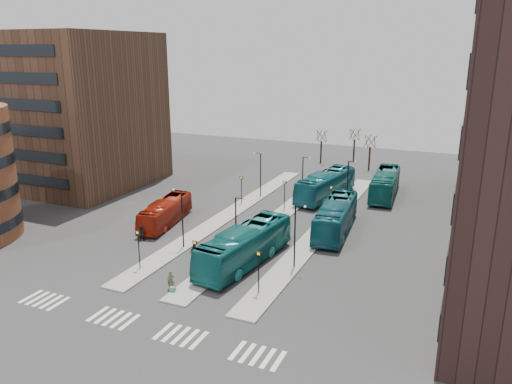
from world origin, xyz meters
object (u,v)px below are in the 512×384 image
at_px(red_bus, 166,212).
at_px(commuter_b, 194,252).
at_px(suitcase, 173,290).
at_px(traveller, 171,280).
at_px(commuter_a, 141,233).
at_px(teal_bus_d, 385,184).
at_px(teal_bus_a, 245,246).
at_px(teal_bus_c, 336,216).
at_px(teal_bus_b, 326,185).
at_px(commuter_c, 247,256).

distance_m(red_bus, commuter_b, 11.62).
bearing_deg(suitcase, red_bus, 125.78).
xyz_separation_m(traveller, commuter_a, (-9.14, 8.27, -0.01)).
height_order(traveller, commuter_a, traveller).
bearing_deg(teal_bus_d, commuter_b, -117.12).
xyz_separation_m(teal_bus_a, teal_bus_c, (5.59, 11.91, -0.06)).
xyz_separation_m(traveller, commuter_b, (-1.11, 5.79, 0.11)).
bearing_deg(teal_bus_b, suitcase, -87.52).
bearing_deg(commuter_b, teal_bus_d, -3.03).
height_order(teal_bus_b, traveller, teal_bus_b).
bearing_deg(red_bus, suitcase, -63.94).
bearing_deg(teal_bus_c, commuter_a, -154.17).
distance_m(teal_bus_c, traveller, 21.29).
height_order(teal_bus_b, commuter_a, teal_bus_b).
xyz_separation_m(suitcase, teal_bus_b, (3.95, 31.97, 1.57)).
bearing_deg(teal_bus_a, red_bus, 160.86).
bearing_deg(traveller, teal_bus_c, 33.18).
relative_size(red_bus, teal_bus_c, 0.82).
distance_m(suitcase, commuter_a, 13.09).
relative_size(teal_bus_c, commuter_b, 6.87).
height_order(red_bus, teal_bus_b, teal_bus_b).
height_order(teal_bus_a, teal_bus_c, teal_bus_a).
distance_m(red_bus, teal_bus_d, 30.55).
height_order(commuter_b, commuter_c, commuter_b).
bearing_deg(commuter_c, suitcase, 15.67).
bearing_deg(teal_bus_b, traveller, -88.56).
bearing_deg(traveller, red_bus, 93.70).
distance_m(teal_bus_a, commuter_c, 1.05).
bearing_deg(red_bus, teal_bus_c, 7.05).
xyz_separation_m(teal_bus_a, commuter_b, (-4.67, -1.51, -0.91)).
xyz_separation_m(red_bus, commuter_a, (0.46, -5.42, -0.64)).
height_order(traveller, commuter_b, commuter_b).
relative_size(teal_bus_d, commuter_c, 7.72).
distance_m(teal_bus_c, teal_bus_d, 16.57).
bearing_deg(commuter_a, traveller, 122.85).
height_order(teal_bus_b, commuter_c, teal_bus_b).
xyz_separation_m(teal_bus_a, commuter_c, (0.23, -0.13, -1.02)).
bearing_deg(teal_bus_d, traveller, -112.05).
distance_m(teal_bus_c, commuter_b, 16.91).
bearing_deg(red_bus, teal_bus_d, 36.41).
distance_m(suitcase, teal_bus_b, 32.25).
bearing_deg(teal_bus_d, teal_bus_b, -154.03).
distance_m(commuter_a, commuter_b, 8.41).
bearing_deg(teal_bus_d, teal_bus_c, -102.73).
relative_size(suitcase, commuter_b, 0.29).
height_order(commuter_a, commuter_b, commuter_b).
height_order(suitcase, teal_bus_c, teal_bus_c).
relative_size(teal_bus_b, teal_bus_d, 1.04).
bearing_deg(teal_bus_c, red_bus, -168.67).
distance_m(teal_bus_a, commuter_b, 4.99).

